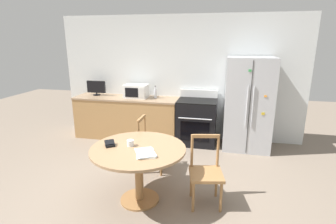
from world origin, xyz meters
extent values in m
plane|color=gray|center=(0.00, 0.00, 0.00)|extent=(14.00, 14.00, 0.00)
cube|color=silver|center=(0.00, 2.65, 1.30)|extent=(5.20, 0.10, 2.60)
cube|color=#AD7F4C|center=(-1.09, 2.29, 0.43)|extent=(2.23, 0.62, 0.86)
cube|color=#997A5B|center=(-1.09, 2.29, 0.88)|extent=(2.25, 0.64, 0.03)
cube|color=#B2B5BA|center=(1.43, 2.23, 0.90)|extent=(0.88, 0.70, 1.79)
cube|color=#333333|center=(1.43, 1.87, 0.90)|extent=(0.01, 0.01, 1.72)
cylinder|color=silver|center=(1.38, 1.86, 0.94)|extent=(0.02, 0.02, 0.75)
cylinder|color=silver|center=(1.48, 1.86, 0.94)|extent=(0.02, 0.02, 0.75)
cube|color=#3FB259|center=(1.38, 1.87, 1.58)|extent=(0.05, 0.01, 0.04)
cube|color=yellow|center=(1.67, 1.87, 0.82)|extent=(0.06, 0.01, 0.05)
cube|color=orange|center=(1.68, 1.87, 1.14)|extent=(0.04, 0.01, 0.04)
cube|color=black|center=(0.44, 2.26, 0.45)|extent=(0.79, 0.64, 0.90)
cube|color=black|center=(0.44, 1.94, 0.36)|extent=(0.57, 0.01, 0.40)
cylinder|color=silver|center=(0.44, 1.91, 0.63)|extent=(0.64, 0.02, 0.02)
cube|color=black|center=(0.44, 2.26, 0.91)|extent=(0.79, 0.64, 0.02)
cube|color=white|center=(0.44, 2.55, 1.00)|extent=(0.79, 0.06, 0.16)
cube|color=white|center=(-0.87, 2.33, 1.04)|extent=(0.49, 0.34, 0.28)
cube|color=black|center=(-0.91, 2.15, 1.04)|extent=(0.28, 0.01, 0.19)
cube|color=silver|center=(-0.69, 2.15, 1.04)|extent=(0.10, 0.01, 0.20)
cylinder|color=black|center=(-1.81, 2.37, 0.91)|extent=(0.16, 0.16, 0.02)
cylinder|color=black|center=(-1.81, 2.37, 0.94)|extent=(0.03, 0.03, 0.04)
cube|color=black|center=(-1.81, 2.37, 1.09)|extent=(0.42, 0.05, 0.26)
cylinder|color=silver|center=(-0.46, 2.35, 0.99)|extent=(0.07, 0.07, 0.18)
cylinder|color=silver|center=(-0.46, 2.35, 1.12)|extent=(0.03, 0.03, 0.07)
cylinder|color=#262626|center=(-0.46, 2.35, 1.16)|extent=(0.03, 0.03, 0.01)
cylinder|color=#997551|center=(-0.08, 0.06, 0.75)|extent=(1.23, 1.23, 0.03)
cylinder|color=#9E7042|center=(-0.08, 0.06, 0.38)|extent=(0.11, 0.11, 0.71)
cylinder|color=#9E7042|center=(-0.08, 0.06, 0.01)|extent=(0.52, 0.52, 0.03)
cube|color=#9E7042|center=(-0.12, 0.93, 0.43)|extent=(0.42, 0.42, 0.04)
cylinder|color=#9E7042|center=(0.05, 1.10, 0.21)|extent=(0.04, 0.04, 0.41)
cylinder|color=#9E7042|center=(0.05, 0.76, 0.21)|extent=(0.04, 0.04, 0.41)
cylinder|color=#9E7042|center=(-0.30, 1.10, 0.21)|extent=(0.04, 0.04, 0.41)
cylinder|color=#9E7042|center=(-0.29, 0.76, 0.21)|extent=(0.04, 0.04, 0.41)
cylinder|color=#9E7042|center=(-0.31, 1.10, 0.68)|extent=(0.04, 0.04, 0.45)
cylinder|color=#9E7042|center=(-0.31, 0.75, 0.68)|extent=(0.04, 0.04, 0.45)
cube|color=#9E7042|center=(-0.31, 0.93, 0.88)|extent=(0.04, 0.34, 0.04)
cube|color=#9E7042|center=(0.79, 0.16, 0.43)|extent=(0.49, 0.49, 0.04)
cylinder|color=#9E7042|center=(0.99, 0.03, 0.21)|extent=(0.04, 0.04, 0.41)
cylinder|color=#9E7042|center=(0.65, -0.04, 0.21)|extent=(0.04, 0.04, 0.41)
cylinder|color=#9E7042|center=(0.92, 0.36, 0.21)|extent=(0.04, 0.04, 0.41)
cylinder|color=#9E7042|center=(0.59, 0.30, 0.21)|extent=(0.04, 0.04, 0.41)
cylinder|color=#9E7042|center=(0.92, 0.38, 0.68)|extent=(0.04, 0.04, 0.45)
cylinder|color=#9E7042|center=(0.58, 0.31, 0.68)|extent=(0.04, 0.04, 0.45)
cube|color=#9E7042|center=(0.75, 0.35, 0.88)|extent=(0.34, 0.10, 0.04)
cylinder|color=silver|center=(-0.20, 0.09, 0.80)|extent=(0.09, 0.09, 0.08)
cylinder|color=#8C4C99|center=(-0.20, 0.09, 0.79)|extent=(0.08, 0.08, 0.04)
cube|color=black|center=(-0.45, 0.02, 0.78)|extent=(0.15, 0.15, 0.03)
cube|color=black|center=(-0.46, 0.04, 0.80)|extent=(0.16, 0.15, 0.06)
cube|color=white|center=(0.07, -0.11, 0.77)|extent=(0.31, 0.36, 0.01)
cube|color=beige|center=(0.07, -0.11, 0.78)|extent=(0.33, 0.36, 0.01)
cube|color=silver|center=(0.07, -0.11, 0.78)|extent=(0.34, 0.37, 0.01)
camera|label=1|loc=(0.95, -2.90, 2.10)|focal=28.00mm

